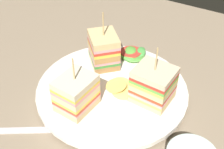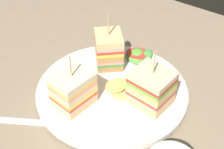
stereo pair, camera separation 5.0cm
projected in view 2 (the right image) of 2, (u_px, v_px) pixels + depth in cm
name	position (u px, v px, depth cm)	size (l,w,h in cm)	color
ground_plane	(112.00, 98.00, 53.92)	(115.11, 81.12, 1.80)	gray
plate	(112.00, 90.00, 52.70)	(26.62, 26.62, 1.66)	white
sandwich_wedge_0	(151.00, 88.00, 47.49)	(6.49, 5.93, 10.42)	#DFB882
sandwich_wedge_1	(109.00, 49.00, 55.80)	(7.81, 7.81, 10.97)	beige
sandwich_wedge_2	(73.00, 90.00, 47.52)	(5.48, 6.53, 9.81)	#D4B67C
chip_pile	(122.00, 87.00, 51.47)	(6.50, 5.98, 1.23)	#F3D877
salad_garnish	(139.00, 56.00, 58.57)	(7.02, 6.56, 1.43)	#54B14D
spoon	(43.00, 122.00, 47.86)	(13.37, 9.29, 1.00)	silver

